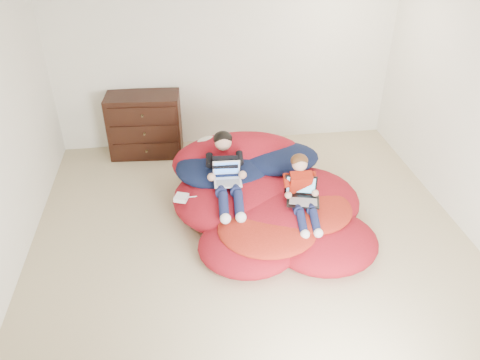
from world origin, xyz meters
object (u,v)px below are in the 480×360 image
object	(u,v)px
beanbag_pile	(266,199)
laptop_white	(227,176)
younger_boy	(302,189)
laptop_black	(302,194)
older_boy	(226,169)
dresser	(145,125)

from	to	relation	value
beanbag_pile	laptop_white	xyz separation A→B (m)	(-0.46, 0.01, 0.36)
younger_boy	laptop_white	size ratio (longest dim) A/B	2.54
laptop_white	laptop_black	world-z (taller)	laptop_white
beanbag_pile	older_boy	world-z (taller)	older_boy
beanbag_pile	older_boy	distance (m)	0.61
dresser	laptop_black	distance (m)	2.83
laptop_white	beanbag_pile	bearing A→B (deg)	-1.26
beanbag_pile	laptop_black	bearing A→B (deg)	-48.37
older_boy	younger_boy	distance (m)	0.92
younger_boy	beanbag_pile	bearing A→B (deg)	133.03
older_boy	laptop_black	xyz separation A→B (m)	(0.79, -0.50, -0.09)
younger_boy	laptop_black	size ratio (longest dim) A/B	2.01
laptop_white	laptop_black	xyz separation A→B (m)	(0.79, -0.38, -0.07)
beanbag_pile	younger_boy	bearing A→B (deg)	-46.97
older_boy	laptop_white	xyz separation A→B (m)	(-0.00, -0.11, -0.02)
beanbag_pile	laptop_black	distance (m)	0.58
dresser	laptop_black	xyz separation A→B (m)	(1.80, -2.19, 0.09)
laptop_white	laptop_black	distance (m)	0.88
older_boy	laptop_black	bearing A→B (deg)	-32.13
dresser	older_boy	world-z (taller)	older_boy
older_boy	beanbag_pile	bearing A→B (deg)	-14.98
laptop_white	younger_boy	bearing A→B (deg)	-24.83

